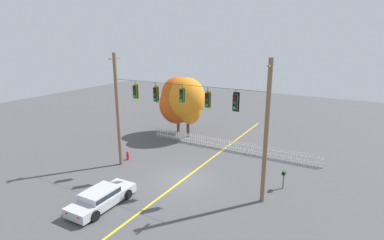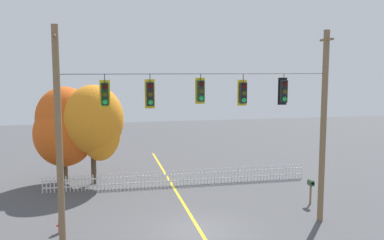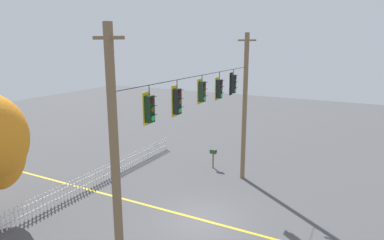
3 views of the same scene
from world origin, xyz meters
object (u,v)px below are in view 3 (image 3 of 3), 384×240
(traffic_signal_northbound_secondary, at_px, (177,101))
(roadside_mailbox, at_px, (213,153))
(traffic_signal_southbound_primary, at_px, (149,109))
(traffic_signal_eastbound_side, at_px, (202,92))
(traffic_signal_westbound_side, at_px, (233,84))
(traffic_signal_northbound_primary, at_px, (219,89))

(traffic_signal_northbound_secondary, xyz_separation_m, roadside_mailbox, (8.94, 2.40, -5.15))
(traffic_signal_southbound_primary, relative_size, roadside_mailbox, 1.05)
(traffic_signal_southbound_primary, xyz_separation_m, traffic_signal_northbound_secondary, (1.90, 0.00, -0.02))
(traffic_signal_southbound_primary, xyz_separation_m, roadside_mailbox, (10.84, 2.40, -5.18))
(traffic_signal_southbound_primary, height_order, traffic_signal_eastbound_side, same)
(traffic_signal_westbound_side, bearing_deg, traffic_signal_northbound_secondary, 180.00)
(traffic_signal_northbound_primary, xyz_separation_m, roadside_mailbox, (4.77, 2.40, -5.16))
(traffic_signal_northbound_primary, relative_size, roadside_mailbox, 1.06)
(roadside_mailbox, bearing_deg, traffic_signal_northbound_primary, -153.26)
(traffic_signal_eastbound_side, relative_size, roadside_mailbox, 0.98)
(traffic_signal_northbound_secondary, bearing_deg, roadside_mailbox, 15.03)
(traffic_signal_southbound_primary, distance_m, traffic_signal_westbound_side, 8.02)
(traffic_signal_southbound_primary, bearing_deg, traffic_signal_northbound_primary, -0.00)
(traffic_signal_southbound_primary, height_order, traffic_signal_northbound_secondary, same)
(traffic_signal_eastbound_side, relative_size, traffic_signal_westbound_side, 0.92)
(traffic_signal_northbound_primary, bearing_deg, roadside_mailbox, 26.74)
(traffic_signal_northbound_secondary, relative_size, traffic_signal_westbound_side, 1.04)
(traffic_signal_eastbound_side, distance_m, roadside_mailbox, 8.87)
(traffic_signal_westbound_side, height_order, roadside_mailbox, traffic_signal_westbound_side)
(traffic_signal_southbound_primary, height_order, roadside_mailbox, traffic_signal_southbound_primary)
(traffic_signal_northbound_secondary, bearing_deg, traffic_signal_northbound_primary, -0.01)
(traffic_signal_southbound_primary, bearing_deg, traffic_signal_northbound_secondary, 0.02)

